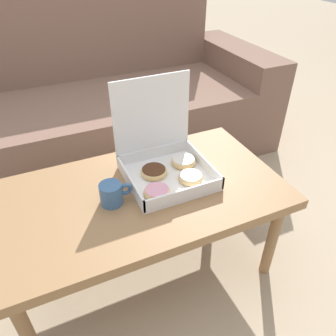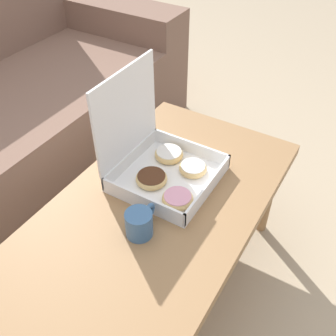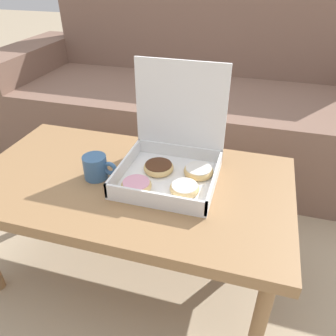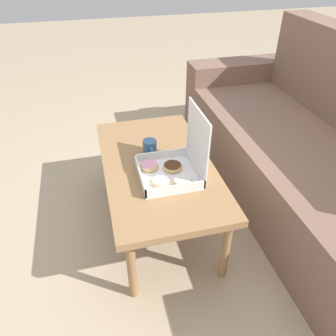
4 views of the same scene
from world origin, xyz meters
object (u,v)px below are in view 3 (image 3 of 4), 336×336
at_px(couch, 193,102).
at_px(pastry_box, 171,161).
at_px(coffee_mug, 96,167).
at_px(coffee_table, 131,190).

xyz_separation_m(couch, pastry_box, (0.13, -0.95, 0.17)).
bearing_deg(pastry_box, coffee_mug, -162.00).
xyz_separation_m(couch, coffee_table, (0.00, -1.01, 0.07)).
height_order(couch, pastry_box, couch).
height_order(pastry_box, coffee_mug, pastry_box).
bearing_deg(couch, pastry_box, -82.32).
xyz_separation_m(coffee_table, coffee_mug, (-0.11, -0.02, 0.08)).
bearing_deg(pastry_box, couch, 97.68).
bearing_deg(coffee_table, coffee_mug, -170.15).
relative_size(couch, coffee_mug, 19.91).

